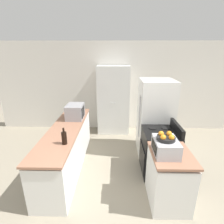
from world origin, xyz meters
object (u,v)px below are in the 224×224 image
Objects in this scene: pantry_cabinet at (113,100)px; toaster_oven at (166,147)px; wine_bottle at (64,138)px; fruit_bowl at (166,137)px; microwave at (75,112)px; refrigerator at (155,118)px; stove at (159,152)px.

toaster_oven is (0.80, -2.62, 0.02)m from pantry_cabinet.
fruit_bowl reaches higher than wine_bottle.
pantry_cabinet is at bearing 55.10° from microwave.
refrigerator is 3.98× the size of toaster_oven.
stove is at bearing -20.85° from microwave.
fruit_bowl is (-0.18, -1.52, 0.28)m from refrigerator.
stove is at bearing 80.40° from toaster_oven.
toaster_oven is at bearing -73.04° from pantry_cabinet.
microwave is 1.66× the size of wine_bottle.
refrigerator is (0.05, 0.78, 0.42)m from stove.
microwave is 2.16m from toaster_oven.
microwave is (-0.84, -1.20, 0.07)m from pantry_cabinet.
refrigerator is at bearing 83.24° from fruit_bowl.
fruit_bowl is at bearing -96.76° from refrigerator.
fruit_bowl is (-0.13, -0.74, 0.70)m from stove.
wine_bottle is (0.07, -1.16, -0.05)m from microwave.
stove is at bearing 79.72° from fruit_bowl.
pantry_cabinet is at bearing 72.04° from wine_bottle.
pantry_cabinet is 1.47m from refrigerator.
wine_bottle reaches higher than toaster_oven.
toaster_oven is at bearing -96.43° from refrigerator.
refrigerator is at bearing 3.32° from microwave.
refrigerator is (0.97, -1.10, -0.11)m from pantry_cabinet.
microwave is 1.77× the size of fruit_bowl.
microwave is 2.16m from fruit_bowl.
pantry_cabinet is at bearing 106.79° from fruit_bowl.
fruit_bowl is at bearing -73.21° from pantry_cabinet.
toaster_oven is (1.64, -1.42, -0.05)m from microwave.
refrigerator is at bearing 83.57° from toaster_oven.
stove is (0.92, -1.88, -0.53)m from pantry_cabinet.
stove is 1.03m from fruit_bowl.
microwave is at bearing 159.15° from stove.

